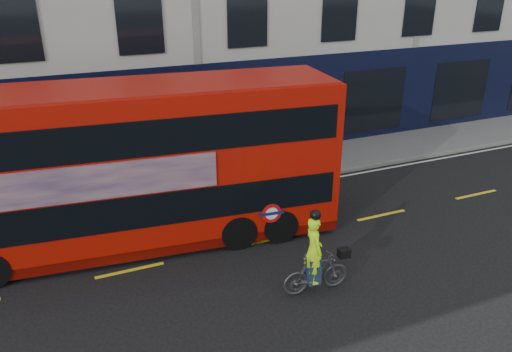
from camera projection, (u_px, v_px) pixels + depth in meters
ground at (291, 267)px, 13.34m from camera, size 120.00×120.00×0.00m
pavement at (214, 176)px, 18.81m from camera, size 60.00×3.00×0.12m
kerb at (227, 191)px, 17.54m from camera, size 60.00×0.12×0.13m
road_edge_line at (230, 196)px, 17.31m from camera, size 58.00×0.10×0.01m
lane_dashes at (268, 240)px, 14.61m from camera, size 58.00×0.12×0.01m
bus at (133, 167)px, 13.62m from camera, size 11.59×3.72×4.59m
cyclist at (315, 265)px, 12.06m from camera, size 1.75×0.65×2.27m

